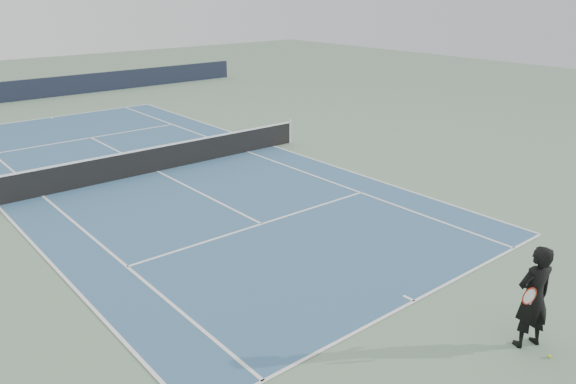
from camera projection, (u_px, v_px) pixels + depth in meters
ground at (157, 172)px, 20.76m from camera, size 80.00×80.00×0.00m
court_surface at (157, 171)px, 20.75m from camera, size 10.97×23.77×0.01m
tennis_net at (156, 158)px, 20.58m from camera, size 12.90×0.10×1.07m
windscreen_far at (16, 91)px, 33.48m from camera, size 30.00×0.25×1.20m
tennis_player at (533, 297)px, 10.35m from camera, size 0.92×0.79×2.06m
tennis_ball at (549, 356)px, 10.30m from camera, size 0.07×0.07×0.07m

